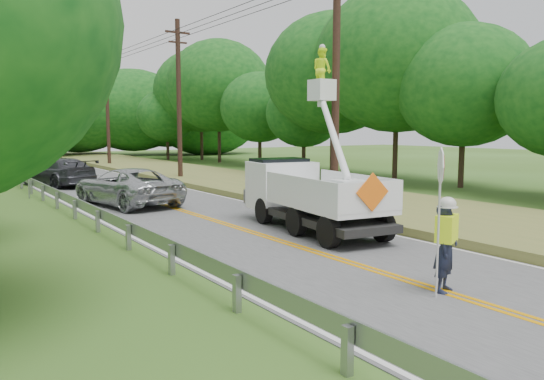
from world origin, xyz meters
TOP-DOWN VIEW (x-y plane):
  - ground at (0.00, 0.00)m, footprint 140.00×140.00m
  - road at (0.00, 14.00)m, footprint 7.20×96.00m
  - guardrail at (-4.02, 14.91)m, footprint 0.18×48.00m
  - utility_poles at (5.00, 17.02)m, footprint 1.60×43.30m
  - tall_grass_verge at (7.10, 14.00)m, footprint 7.00×96.00m
  - treeline_right at (15.99, 25.99)m, footprint 11.35×51.14m
  - treeline_horizon at (2.10, 56.16)m, footprint 56.48×14.43m
  - flagger at (0.00, -0.35)m, footprint 1.08×0.75m
  - bucket_truck at (2.17, 7.35)m, footprint 4.34×6.65m
  - suv_silver at (-1.32, 15.42)m, footprint 3.72×6.19m
  - suv_darkgrey at (-2.13, 25.10)m, footprint 3.75×5.98m
  - stop_sign_permanent at (-4.50, 20.11)m, footprint 0.49×0.06m
  - yard_sign at (5.61, 7.38)m, footprint 0.51×0.04m

SIDE VIEW (x-z plane):
  - ground at x=0.00m, z-range 0.00..0.00m
  - road at x=0.00m, z-range 0.00..0.02m
  - tall_grass_verge at x=7.10m, z-range 0.00..0.30m
  - yard_sign at x=5.61m, z-range 0.16..0.91m
  - guardrail at x=-4.02m, z-range 0.17..0.94m
  - suv_silver at x=-1.32m, z-range 0.02..1.63m
  - suv_darkgrey at x=-2.13m, z-range 0.02..1.63m
  - flagger at x=0.00m, z-range -0.41..2.56m
  - bucket_truck at x=2.17m, z-range -1.70..4.67m
  - stop_sign_permanent at x=-4.50m, z-range 0.35..2.65m
  - utility_poles at x=5.00m, z-range 0.27..10.27m
  - treeline_horizon at x=2.10m, z-range -0.44..11.44m
  - treeline_right at x=15.99m, z-range 0.58..12.65m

